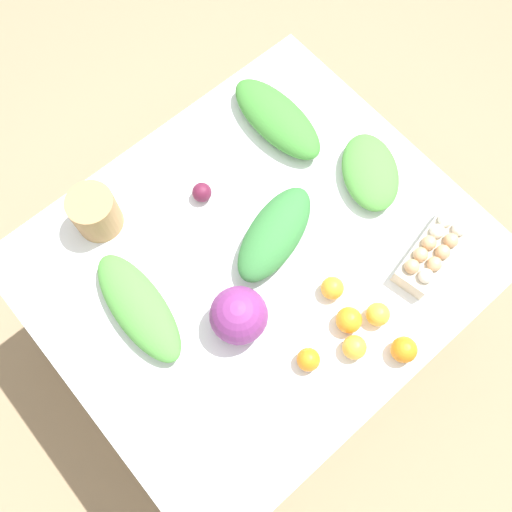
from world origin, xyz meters
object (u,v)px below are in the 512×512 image
object	(u,v)px
egg_carton	(433,251)
greens_bunch_scallion	(370,172)
orange_3	(354,347)
orange_4	(332,288)
cabbage_purple	(239,315)
greens_bunch_kale	(139,307)
orange_5	(404,350)
greens_bunch_beet_tops	(277,119)
orange_0	(349,320)
greens_bunch_dandelion	(275,234)
beet_root	(202,192)
paper_bag	(95,212)
orange_2	(308,360)
orange_1	(378,314)

from	to	relation	value
egg_carton	greens_bunch_scallion	distance (m)	0.30
orange_3	orange_4	distance (m)	0.18
cabbage_purple	greens_bunch_scallion	xyz separation A→B (m)	(-0.59, -0.09, -0.04)
cabbage_purple	greens_bunch_kale	world-z (taller)	cabbage_purple
greens_bunch_scallion	orange_5	bearing A→B (deg)	54.82
egg_carton	greens_bunch_scallion	xyz separation A→B (m)	(-0.05, -0.30, -0.01)
greens_bunch_scallion	greens_bunch_beet_tops	distance (m)	0.34
orange_4	orange_5	distance (m)	0.25
greens_bunch_scallion	egg_carton	bearing A→B (deg)	81.02
cabbage_purple	orange_0	size ratio (longest dim) A/B	2.17
egg_carton	orange_0	bearing A→B (deg)	-13.54
egg_carton	greens_bunch_dandelion	xyz separation A→B (m)	(0.31, -0.33, 0.01)
orange_4	greens_bunch_beet_tops	bearing A→B (deg)	-115.75
egg_carton	beet_root	xyz separation A→B (m)	(0.38, -0.58, -0.01)
greens_bunch_scallion	greens_bunch_kale	xyz separation A→B (m)	(0.78, -0.12, 0.00)
paper_bag	greens_bunch_kale	world-z (taller)	paper_bag
cabbage_purple	orange_0	world-z (taller)	cabbage_purple
greens_bunch_dandelion	greens_bunch_scallion	world-z (taller)	greens_bunch_dandelion
greens_bunch_kale	cabbage_purple	bearing A→B (deg)	132.17
orange_0	orange_2	distance (m)	0.16
greens_bunch_beet_tops	beet_root	size ratio (longest dim) A/B	6.10
egg_carton	beet_root	world-z (taller)	egg_carton
egg_carton	orange_4	bearing A→B (deg)	-31.95
paper_bag	orange_3	xyz separation A→B (m)	(-0.30, 0.77, -0.04)
paper_bag	greens_bunch_scallion	world-z (taller)	paper_bag
greens_bunch_kale	orange_0	distance (m)	0.58
egg_carton	greens_bunch_beet_tops	bearing A→B (deg)	-97.36
orange_5	orange_0	bearing A→B (deg)	-70.46
orange_5	greens_bunch_beet_tops	bearing A→B (deg)	-106.19
orange_4	paper_bag	bearing A→B (deg)	-58.62
greens_bunch_beet_tops	beet_root	xyz separation A→B (m)	(0.34, 0.04, -0.01)
egg_carton	orange_4	xyz separation A→B (m)	(0.29, -0.11, -0.01)
orange_4	orange_3	bearing A→B (deg)	66.28
cabbage_purple	orange_2	bearing A→B (deg)	108.68
beet_root	orange_3	size ratio (longest dim) A/B	0.89
orange_3	egg_carton	bearing A→B (deg)	-171.91
greens_bunch_kale	orange_3	size ratio (longest dim) A/B	5.53
greens_bunch_kale	orange_0	world-z (taller)	greens_bunch_kale
beet_root	orange_1	bearing A→B (deg)	102.09
greens_bunch_dandelion	beet_root	bearing A→B (deg)	-74.17
paper_bag	orange_2	distance (m)	0.74
greens_bunch_scallion	paper_bag	bearing A→B (deg)	-30.52
orange_5	beet_root	bearing A→B (deg)	-81.14
greens_bunch_scallion	orange_5	xyz separation A→B (m)	(0.31, 0.44, -0.00)
greens_bunch_scallion	orange_2	distance (m)	0.60
beet_root	orange_2	distance (m)	0.59
orange_1	orange_3	size ratio (longest dim) A/B	1.00
egg_carton	orange_2	xyz separation A→B (m)	(0.48, -0.01, -0.01)
paper_bag	greens_bunch_dandelion	distance (m)	0.52
orange_2	orange_4	world-z (taller)	orange_4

